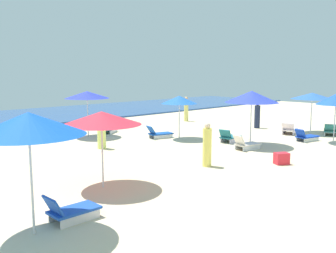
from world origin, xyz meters
TOP-DOWN VIEW (x-y plane):
  - umbrella_0 at (8.39, 4.25)m, footprint 1.85×1.85m
  - lounge_chair_0_0 at (7.88, 5.40)m, footprint 1.36×0.82m
  - umbrella_1 at (0.77, 14.10)m, footprint 2.32×2.32m
  - lounge_chair_1_0 at (2.22, 14.33)m, footprint 1.35×1.14m
  - umbrella_2 at (3.80, 10.28)m, footprint 1.83×1.83m
  - lounge_chair_2_0 at (3.19, 11.16)m, footprint 1.44×0.92m
  - umbrella_3 at (-3.81, 6.05)m, footprint 2.36×2.36m
  - umbrella_4 at (-6.80, 4.29)m, footprint 2.36×2.36m
  - lounge_chair_4_0 at (-5.87, 4.38)m, footprint 1.24×0.64m
  - umbrella_5 at (4.90, 6.69)m, footprint 2.47×2.47m
  - lounge_chair_5_0 at (3.99, 6.30)m, footprint 1.34×0.83m
  - lounge_chair_5_1 at (4.90, 7.88)m, footprint 1.28×0.74m
  - umbrella_7 at (10.50, 6.44)m, footprint 2.33×2.33m
  - lounge_chair_7_0 at (9.33, 7.11)m, footprint 1.57×1.08m
  - lounge_chair_7_1 at (10.56, 5.33)m, footprint 1.53×1.16m
  - beachgoer_0 at (9.16, 14.83)m, footprint 0.31×0.31m
  - beachgoer_1 at (0.42, 5.55)m, footprint 0.45×0.45m
  - beachgoer_2 at (-0.50, 10.96)m, footprint 0.41×0.41m
  - beachgoer_3 at (9.91, 9.58)m, footprint 0.48×0.48m
  - cooler_box_0 at (2.67, 3.80)m, footprint 0.62×0.57m

SIDE VIEW (x-z plane):
  - cooler_box_0 at x=2.67m, z-range 0.00..0.44m
  - lounge_chair_0_0 at x=7.88m, z-range -0.10..0.55m
  - lounge_chair_2_0 at x=3.19m, z-range -0.10..0.58m
  - lounge_chair_5_0 at x=3.99m, z-range -0.10..0.59m
  - lounge_chair_7_1 at x=10.56m, z-range -0.09..0.59m
  - lounge_chair_1_0 at x=2.22m, z-range -0.12..0.63m
  - lounge_chair_5_1 at x=4.90m, z-range -0.09..0.60m
  - lounge_chair_4_0 at x=-5.87m, z-range -0.09..0.60m
  - lounge_chair_7_0 at x=9.33m, z-range -0.09..0.61m
  - beachgoer_2 at x=-0.50m, z-range -0.07..1.48m
  - beachgoer_3 at x=9.91m, z-range -0.05..1.55m
  - beachgoer_1 at x=0.42m, z-range -0.05..1.57m
  - beachgoer_0 at x=9.16m, z-range -0.03..1.68m
  - umbrella_2 at x=3.80m, z-range 0.91..3.13m
  - umbrella_7 at x=10.50m, z-range 0.96..3.22m
  - umbrella_3 at x=-3.81m, z-range 0.95..3.26m
  - umbrella_0 at x=8.39m, z-range 0.93..3.32m
  - umbrella_1 at x=0.77m, z-range 1.02..3.44m
  - umbrella_5 at x=4.90m, z-range 1.01..3.58m
  - umbrella_4 at x=-6.80m, z-range 1.08..3.72m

